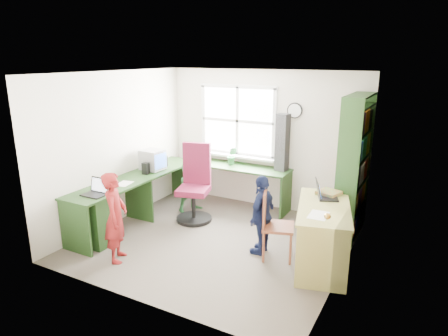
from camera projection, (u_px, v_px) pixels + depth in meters
name	position (u px, v px, depth m)	size (l,w,h in m)	color
room	(220.00, 159.00, 5.59)	(3.64, 3.44, 2.44)	#474037
l_desk	(132.00, 203.00, 6.07)	(2.38, 2.95, 0.75)	#1F3D18
right_desk	(323.00, 222.00, 5.08)	(0.96, 1.49, 0.79)	#9A954D
bookshelf	(354.00, 170.00, 5.82)	(0.30, 1.02, 2.10)	#1F3D18
swivel_chair	(195.00, 188.00, 6.51)	(0.72, 0.72, 1.26)	black
wooden_chair	(273.00, 222.00, 5.25)	(0.51, 0.51, 0.93)	brown
crt_monitor	(153.00, 160.00, 6.70)	(0.37, 0.34, 0.35)	#9A989D
laptop_left	(97.00, 191.00, 5.56)	(0.33, 0.27, 0.22)	black
laptop_right	(324.00, 194.00, 5.31)	(0.39, 0.42, 0.24)	black
speaker_a	(146.00, 168.00, 6.50)	(0.10, 0.10, 0.19)	black
speaker_b	(164.00, 161.00, 6.95)	(0.11, 0.11, 0.19)	black
cd_tower	(282.00, 143.00, 6.61)	(0.22, 0.20, 0.96)	black
game_box	(329.00, 193.00, 5.42)	(0.34, 0.34, 0.05)	red
paper_a	(124.00, 184.00, 6.03)	(0.24, 0.30, 0.00)	silver
paper_b	(318.00, 215.00, 4.73)	(0.23, 0.32, 0.00)	silver
potted_plant	(232.00, 156.00, 7.04)	(0.18, 0.14, 0.32)	#327E43
person_red	(116.00, 217.00, 5.16)	(0.44, 0.29, 1.20)	maroon
person_green	(193.00, 179.00, 6.85)	(0.56, 0.44, 1.15)	#2B6B34
person_navy	(262.00, 215.00, 5.37)	(0.65, 0.27, 1.10)	#131B3C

